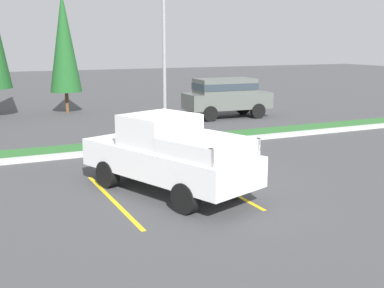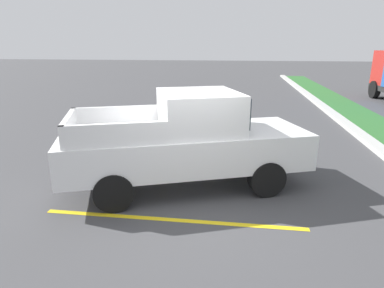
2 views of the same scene
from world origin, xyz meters
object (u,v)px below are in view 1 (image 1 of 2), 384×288
(street_light, at_px, (166,42))
(cypress_tree_right_inner, at_px, (64,42))
(pickup_truck_main, at_px, (166,155))
(suv_distant, at_px, (226,95))

(street_light, bearing_deg, cypress_tree_right_inner, 99.71)
(cypress_tree_right_inner, bearing_deg, pickup_truck_main, -92.33)
(suv_distant, distance_m, cypress_tree_right_inner, 9.56)
(cypress_tree_right_inner, bearing_deg, suv_distant, -36.45)
(pickup_truck_main, relative_size, cypress_tree_right_inner, 0.82)
(suv_distant, bearing_deg, pickup_truck_main, -125.88)
(pickup_truck_main, distance_m, cypress_tree_right_inner, 16.82)
(street_light, distance_m, cypress_tree_right_inner, 10.70)
(street_light, height_order, cypress_tree_right_inner, street_light)
(pickup_truck_main, bearing_deg, street_light, 67.55)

